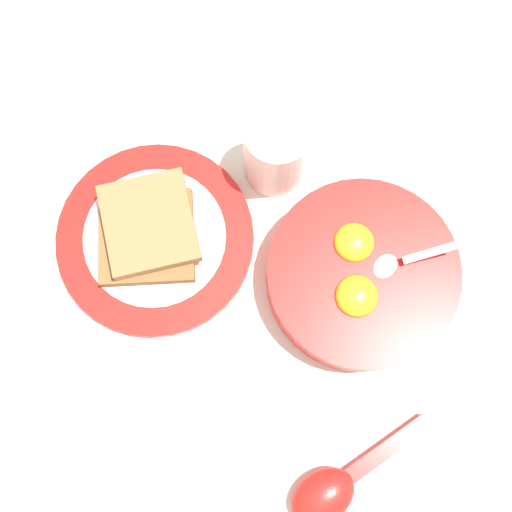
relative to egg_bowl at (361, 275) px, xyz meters
The scene contains 6 objects.
ground_plane 0.13m from the egg_bowl, 10.62° to the left, with size 3.00×3.00×0.00m, color silver.
egg_bowl is the anchor object (origin of this frame).
toast_plate 0.20m from the egg_bowl, 56.59° to the right, with size 0.19×0.19×0.02m.
toast_sandwich 0.21m from the egg_bowl, 56.91° to the right, with size 0.13×0.13×0.03m.
soup_spoon 0.19m from the egg_bowl, 36.30° to the left, with size 0.15×0.06×0.03m.
drinking_cup 0.14m from the egg_bowl, 100.60° to the right, with size 0.06×0.06×0.09m.
Camera 1 is at (0.02, -0.02, 0.58)m, focal length 42.00 mm.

